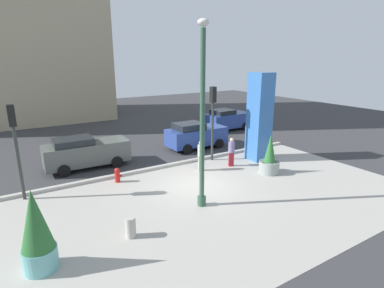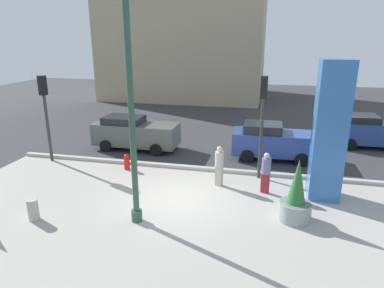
{
  "view_description": "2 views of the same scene",
  "coord_description": "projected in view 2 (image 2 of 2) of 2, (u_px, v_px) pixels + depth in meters",
  "views": [
    {
      "loc": [
        -7.6,
        -11.79,
        6.05
      ],
      "look_at": [
        0.22,
        0.85,
        1.86
      ],
      "focal_mm": 29.05,
      "sensor_mm": 36.0,
      "label": 1
    },
    {
      "loc": [
        3.11,
        -11.52,
        5.95
      ],
      "look_at": [
        0.24,
        1.09,
        1.89
      ],
      "focal_mm": 32.35,
      "sensor_mm": 36.0,
      "label": 2
    }
  ],
  "objects": [
    {
      "name": "pedestrian_on_sidewalk",
      "position": [
        266.0,
        171.0,
        13.44
      ],
      "size": [
        0.48,
        0.48,
        1.67
      ],
      "color": "maroon",
      "rests_on": "ground_plane"
    },
    {
      "name": "concrete_bollard",
      "position": [
        33.0,
        210.0,
        11.58
      ],
      "size": [
        0.36,
        0.36,
        0.75
      ],
      "primitive_type": "cylinder",
      "color": "#B2ADA3",
      "rests_on": "ground_plane"
    },
    {
      "name": "fire_hydrant",
      "position": [
        127.0,
        162.0,
        15.99
      ],
      "size": [
        0.36,
        0.26,
        0.75
      ],
      "color": "red",
      "rests_on": "ground_plane"
    },
    {
      "name": "car_intersection",
      "position": [
        370.0,
        131.0,
        19.14
      ],
      "size": [
        3.86,
        2.04,
        1.79
      ],
      "color": "#2D4793",
      "rests_on": "ground_plane"
    },
    {
      "name": "potted_plant_near_left",
      "position": [
        296.0,
        199.0,
        11.45
      ],
      "size": [
        1.07,
        1.07,
        2.19
      ],
      "color": "gray",
      "rests_on": "ground_plane"
    },
    {
      "name": "car_curb_west",
      "position": [
        135.0,
        133.0,
        18.78
      ],
      "size": [
        4.59,
        1.98,
        1.79
      ],
      "color": "#565B56",
      "rests_on": "ground_plane"
    },
    {
      "name": "lamp_post",
      "position": [
        132.0,
        116.0,
        10.55
      ],
      "size": [
        0.44,
        0.44,
        7.39
      ],
      "color": "#335642",
      "rests_on": "ground_plane"
    },
    {
      "name": "curb_strip",
      "position": [
        197.0,
        168.0,
        16.04
      ],
      "size": [
        18.0,
        0.24,
        0.16
      ],
      "primitive_type": "cube",
      "color": "#B7B2A8",
      "rests_on": "ground_plane"
    },
    {
      "name": "traffic_light_far_side",
      "position": [
        45.0,
        104.0,
        16.39
      ],
      "size": [
        0.28,
        0.42,
        4.19
      ],
      "color": "#333833",
      "rests_on": "ground_plane"
    },
    {
      "name": "pedestrian_crossing",
      "position": [
        219.0,
        164.0,
        14.1
      ],
      "size": [
        0.46,
        0.46,
        1.7
      ],
      "color": "#B2AD9E",
      "rests_on": "ground_plane"
    },
    {
      "name": "ground_plane",
      "position": [
        201.0,
        163.0,
        16.88
      ],
      "size": [
        60.0,
        60.0,
        0.0
      ],
      "primitive_type": "plane",
      "color": "#38383A"
    },
    {
      "name": "traffic_light_corner",
      "position": [
        263.0,
        111.0,
        14.26
      ],
      "size": [
        0.28,
        0.42,
        4.41
      ],
      "color": "#333833",
      "rests_on": "ground_plane"
    },
    {
      "name": "art_pillar_blue",
      "position": [
        329.0,
        132.0,
        12.63
      ],
      "size": [
        1.13,
        1.13,
        5.2
      ],
      "primitive_type": "cube",
      "color": "#3870BC",
      "rests_on": "ground_plane"
    },
    {
      "name": "car_far_lane",
      "position": [
        273.0,
        141.0,
        17.29
      ],
      "size": [
        4.15,
        2.0,
        1.79
      ],
      "color": "#2D4793",
      "rests_on": "ground_plane"
    },
    {
      "name": "plaza_pavement",
      "position": [
        164.0,
        226.0,
        11.3
      ],
      "size": [
        18.0,
        10.0,
        0.02
      ],
      "primitive_type": "cube",
      "color": "#ADA89E",
      "rests_on": "ground_plane"
    }
  ]
}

